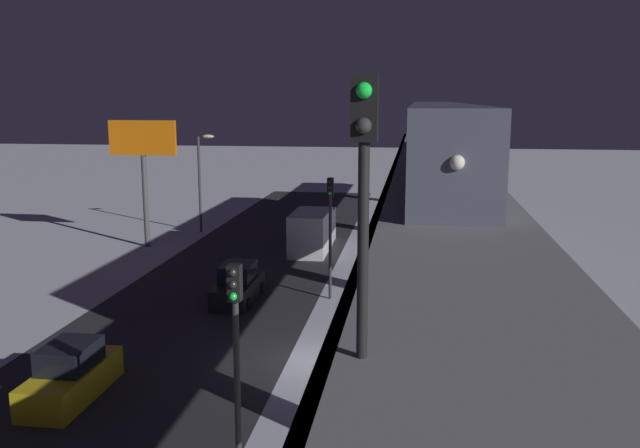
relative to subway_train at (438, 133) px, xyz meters
The scene contains 12 objects.
ground_plane 16.18m from the subway_train, 67.10° to the left, with size 240.00×240.00×0.00m, color silver.
avenue_asphalt 19.15m from the subway_train, 47.62° to the left, with size 11.00×97.82×0.01m, color #28282D.
elevated_railway 12.97m from the subway_train, 89.59° to the left, with size 5.00×97.82×6.70m.
subway_train is the anchor object (origin of this frame).
rail_signal 28.85m from the subway_train, 86.29° to the left, with size 0.36×0.41×4.00m.
sedan_black 13.75m from the subway_train, 26.73° to the left, with size 1.91×4.74×1.97m.
sedan_yellow_2 22.87m from the subway_train, 52.95° to the left, with size 1.80×4.52×1.97m.
box_truck 13.15m from the subway_train, 42.24° to the right, with size 2.40×7.40×2.80m.
traffic_light_near 23.59m from the subway_train, 76.34° to the left, with size 0.32×0.44×6.40m.
traffic_light_mid 8.10m from the subway_train, 37.15° to the left, with size 0.32×0.44×6.40m.
commercial_billboard 21.13m from the subway_train, 18.36° to the right, with size 4.80×0.36×8.90m.
street_lamp_far 21.83m from the subway_train, 34.89° to the right, with size 1.35×0.44×7.65m.
Camera 1 is at (-4.20, 25.25, 10.38)m, focal length 37.75 mm.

